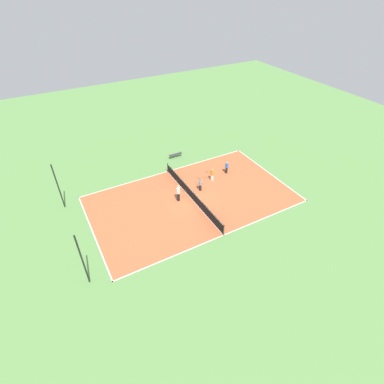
# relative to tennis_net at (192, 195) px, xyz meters

# --- Properties ---
(ground_plane) EXTENTS (80.00, 80.00, 0.00)m
(ground_plane) POSITION_rel_tennis_net_xyz_m (0.00, 0.00, -0.58)
(ground_plane) COLOR #60934C
(court_surface) EXTENTS (11.52, 19.80, 0.02)m
(court_surface) POSITION_rel_tennis_net_xyz_m (0.00, 0.00, -0.57)
(court_surface) COLOR #C66038
(court_surface) RESTS_ON ground_plane
(tennis_net) EXTENTS (11.32, 0.10, 1.09)m
(tennis_net) POSITION_rel_tennis_net_xyz_m (0.00, 0.00, 0.00)
(tennis_net) COLOR black
(tennis_net) RESTS_ON court_surface
(bench) EXTENTS (0.36, 1.66, 0.45)m
(bench) POSITION_rel_tennis_net_xyz_m (8.07, -2.17, -0.19)
(bench) COLOR #333338
(bench) RESTS_ON ground_plane
(player_baseline_gray) EXTENTS (0.98, 0.55, 1.44)m
(player_baseline_gray) POSITION_rel_tennis_net_xyz_m (0.87, -1.45, 0.26)
(player_baseline_gray) COLOR black
(player_baseline_gray) RESTS_ON court_surface
(player_near_blue) EXTENTS (0.48, 0.48, 1.43)m
(player_near_blue) POSITION_rel_tennis_net_xyz_m (2.27, -5.64, 0.24)
(player_near_blue) COLOR black
(player_near_blue) RESTS_ON court_surface
(player_center_orange) EXTENTS (0.57, 0.99, 1.45)m
(player_center_orange) POSITION_rel_tennis_net_xyz_m (1.85, -3.48, 0.27)
(player_center_orange) COLOR white
(player_center_orange) RESTS_ON court_surface
(player_far_white) EXTENTS (0.85, 0.93, 1.81)m
(player_far_white) POSITION_rel_tennis_net_xyz_m (0.44, 1.28, 0.49)
(player_far_white) COLOR black
(player_far_white) RESTS_ON court_surface
(tennis_ball_right_alley) EXTENTS (0.07, 0.07, 0.07)m
(tennis_ball_right_alley) POSITION_rel_tennis_net_xyz_m (-1.30, 2.43, -0.52)
(tennis_ball_right_alley) COLOR #CCE033
(tennis_ball_right_alley) RESTS_ON court_surface
(tennis_ball_left_sideline) EXTENTS (0.07, 0.07, 0.07)m
(tennis_ball_left_sideline) POSITION_rel_tennis_net_xyz_m (1.71, 0.32, -0.52)
(tennis_ball_left_sideline) COLOR #CCE033
(tennis_ball_left_sideline) RESTS_ON court_surface
(tennis_ball_near_net) EXTENTS (0.07, 0.07, 0.07)m
(tennis_ball_near_net) POSITION_rel_tennis_net_xyz_m (-3.09, 7.56, -0.52)
(tennis_ball_near_net) COLOR #CCE033
(tennis_ball_near_net) RESTS_ON court_surface
(tennis_ball_far_baseline) EXTENTS (0.07, 0.07, 0.07)m
(tennis_ball_far_baseline) POSITION_rel_tennis_net_xyz_m (-3.34, -1.89, -0.52)
(tennis_ball_far_baseline) COLOR #CCE033
(tennis_ball_far_baseline) RESTS_ON court_surface
(fence_post_back_left) EXTENTS (0.12, 0.12, 4.82)m
(fence_post_back_left) POSITION_rel_tennis_net_xyz_m (-4.89, 11.34, 1.83)
(fence_post_back_left) COLOR black
(fence_post_back_left) RESTS_ON ground_plane
(fence_post_back_right) EXTENTS (0.12, 0.12, 4.82)m
(fence_post_back_right) POSITION_rel_tennis_net_xyz_m (4.89, 11.34, 1.83)
(fence_post_back_right) COLOR black
(fence_post_back_right) RESTS_ON ground_plane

